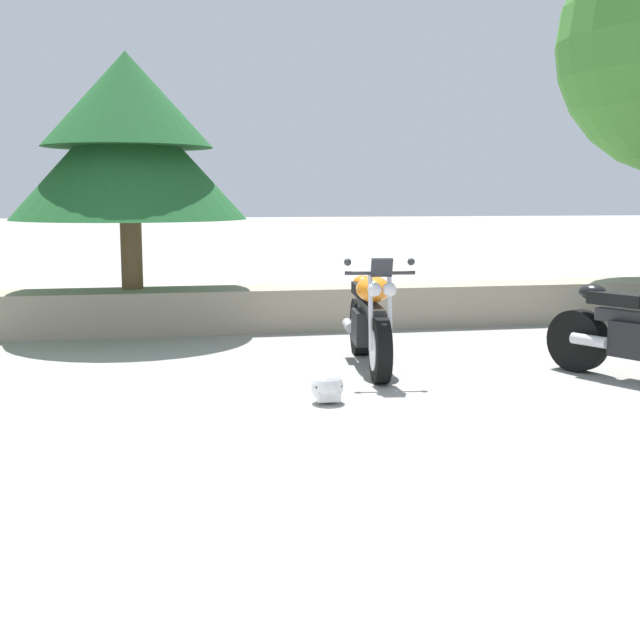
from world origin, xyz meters
name	(u,v)px	position (x,y,z in m)	size (l,w,h in m)	color
ground_plane	(61,443)	(0.00, 0.00, 0.00)	(120.00, 120.00, 0.00)	gray
stone_wall	(103,312)	(0.00, 4.80, 0.28)	(36.00, 0.80, 0.55)	gray
motorcycle_orange_centre	(370,321)	(2.81, 2.12, 0.49)	(0.67, 2.07, 1.18)	black
rider_helmet	(327,387)	(2.09, 0.78, 0.14)	(0.28, 0.28, 0.28)	silver
pine_tree_mid_left	(128,140)	(0.37, 4.99, 2.44)	(2.97, 2.97, 2.97)	brown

